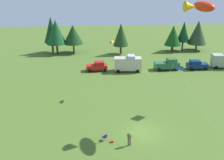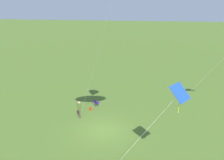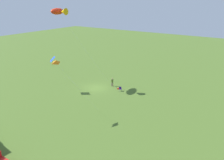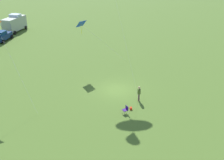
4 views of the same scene
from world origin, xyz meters
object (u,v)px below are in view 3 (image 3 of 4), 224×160
Objects in this scene: folding_chair at (120,89)px; person_kite_flyer at (112,81)px; backpack_on_grass at (118,89)px; kite_large_fish at (59,11)px; kite_diamond_blue at (53,60)px; kite_delta_orange at (57,62)px.

person_kite_flyer is at bearing -151.91° from folding_chair.
backpack_on_grass is (0.79, -0.47, -0.38)m from folding_chair.
kite_large_fish is 8.98m from kite_diamond_blue.
kite_diamond_blue is at bearing -95.18° from folding_chair.
folding_chair is 0.05× the size of kite_large_fish.
kite_diamond_blue reaches higher than folding_chair.
folding_chair is 15.92m from kite_delta_orange.
kite_delta_orange is (-9.33, 9.79, -5.99)m from kite_large_fish.
backpack_on_grass is 0.04× the size of kite_delta_orange.
folding_chair is (-2.68, 1.21, -0.53)m from person_kite_flyer.
kite_delta_orange reaches higher than kite_diamond_blue.
kite_large_fish reaches higher than person_kite_flyer.
kite_large_fish is at bearing -108.99° from folding_chair.
folding_chair is 2.56× the size of backpack_on_grass.
person_kite_flyer is 5.44× the size of backpack_on_grass.
kite_large_fish is (11.24, 3.77, 14.11)m from folding_chair.
folding_chair is at bearing 149.43° from backpack_on_grass.
kite_large_fish is 2.27× the size of kite_diamond_blue.
kite_large_fish reaches higher than kite_diamond_blue.
kite_delta_orange is at bearing 85.46° from backpack_on_grass.
person_kite_flyer reaches higher than backpack_on_grass.
backpack_on_grass is at bearing 59.09° from person_kite_flyer.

